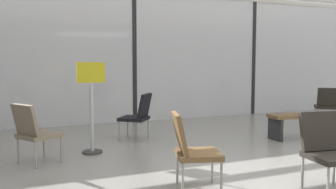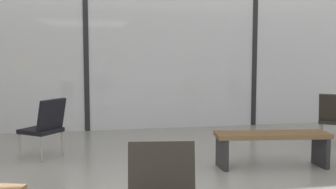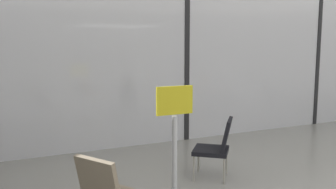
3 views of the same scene
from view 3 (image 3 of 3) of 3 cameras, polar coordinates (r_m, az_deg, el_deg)
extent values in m
cube|color=silver|center=(7.16, 2.84, 5.19)|extent=(14.00, 0.08, 3.13)
cube|color=black|center=(7.16, 2.84, 5.19)|extent=(0.10, 0.12, 3.13)
cube|color=black|center=(9.31, 22.40, 5.21)|extent=(0.10, 0.12, 3.13)
ellipsoid|color=#B2BCD6|center=(12.31, -7.62, 7.51)|extent=(13.00, 3.70, 3.70)
sphere|color=black|center=(10.06, -24.66, 8.42)|extent=(0.28, 0.28, 0.28)
sphere|color=black|center=(10.11, -19.50, 8.67)|extent=(0.28, 0.28, 0.28)
sphere|color=black|center=(10.23, -14.42, 8.86)|extent=(0.28, 0.28, 0.28)
sphere|color=black|center=(10.43, -9.50, 8.97)|extent=(0.28, 0.28, 0.28)
sphere|color=black|center=(10.71, -4.79, 9.01)|extent=(0.28, 0.28, 0.28)
sphere|color=black|center=(11.05, -0.34, 9.00)|extent=(0.28, 0.28, 0.28)
sphere|color=black|center=(11.45, 3.82, 8.94)|extent=(0.28, 0.28, 0.28)
cube|color=#7F705B|center=(3.49, -11.05, -13.15)|extent=(0.37, 0.48, 0.44)
cube|color=black|center=(5.24, 6.79, -8.78)|extent=(0.67, 0.67, 0.06)
cube|color=black|center=(5.15, 9.22, -6.23)|extent=(0.41, 0.46, 0.44)
cylinder|color=gray|center=(5.53, 4.84, -10.19)|extent=(0.03, 0.03, 0.37)
cylinder|color=gray|center=(5.14, 4.07, -11.61)|extent=(0.03, 0.03, 0.37)
cylinder|color=gray|center=(5.48, 9.25, -10.43)|extent=(0.03, 0.03, 0.37)
cylinder|color=gray|center=(5.09, 8.84, -11.88)|extent=(0.03, 0.03, 0.37)
cylinder|color=#B2B2B7|center=(4.19, 1.03, -10.83)|extent=(0.06, 0.06, 1.10)
cube|color=gold|center=(4.02, 1.06, -0.92)|extent=(0.44, 0.03, 0.32)
camera|label=1|loc=(2.18, 135.63, -18.20)|focal=38.13mm
camera|label=2|loc=(3.79, 93.06, -6.57)|focal=43.45mm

